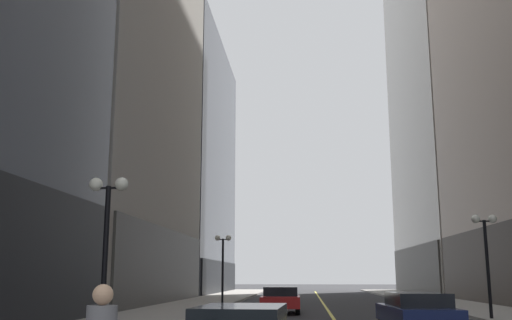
{
  "coord_description": "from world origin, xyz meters",
  "views": [
    {
      "loc": [
        -1.25,
        -4.44,
        1.85
      ],
      "look_at": [
        -3.58,
        23.76,
        7.54
      ],
      "focal_mm": 40.67,
      "sensor_mm": 36.0,
      "label": 1
    }
  ],
  "objects": [
    {
      "name": "street_lamp_left_near",
      "position": [
        -6.4,
        10.39,
        3.26
      ],
      "size": [
        1.06,
        0.36,
        4.43
      ],
      "color": "black",
      "rests_on": "ground"
    },
    {
      "name": "sidewalk_right",
      "position": [
        8.25,
        35.0,
        0.07
      ],
      "size": [
        4.5,
        78.0,
        0.15
      ],
      "primitive_type": "cube",
      "color": "#9E9991",
      "rests_on": "ground"
    },
    {
      "name": "car_navy",
      "position": [
        2.45,
        15.81,
        0.72
      ],
      "size": [
        2.14,
        4.85,
        1.32
      ],
      "color": "#141E4C",
      "rests_on": "ground"
    },
    {
      "name": "street_lamp_right_mid",
      "position": [
        6.4,
        20.93,
        3.26
      ],
      "size": [
        1.06,
        0.36,
        4.43
      ],
      "color": "black",
      "rests_on": "ground"
    },
    {
      "name": "sidewalk_left",
      "position": [
        -8.25,
        35.0,
        0.07
      ],
      "size": [
        4.5,
        78.0,
        0.15
      ],
      "primitive_type": "cube",
      "color": "#9E9991",
      "rests_on": "ground"
    },
    {
      "name": "street_lamp_left_far",
      "position": [
        -6.4,
        32.38,
        3.26
      ],
      "size": [
        1.06,
        0.36,
        4.43
      ],
      "color": "black",
      "rests_on": "ground"
    },
    {
      "name": "ground_plane",
      "position": [
        0.0,
        35.0,
        0.0
      ],
      "size": [
        200.0,
        200.0,
        0.0
      ],
      "primitive_type": "plane",
      "color": "#2D2D30"
    },
    {
      "name": "car_red",
      "position": [
        -2.49,
        26.06,
        0.72
      ],
      "size": [
        2.0,
        4.15,
        1.32
      ],
      "color": "#B21919",
      "rests_on": "ground"
    },
    {
      "name": "lane_centre_stripe",
      "position": [
        0.0,
        35.0,
        0.0
      ],
      "size": [
        0.16,
        70.0,
        0.01
      ],
      "primitive_type": "cube",
      "color": "#E5D64C",
      "rests_on": "ground"
    },
    {
      "name": "building_left_far",
      "position": [
        -17.21,
        60.0,
        14.38
      ],
      "size": [
        13.62,
        26.0,
        28.87
      ],
      "color": "#4C515B",
      "rests_on": "ground"
    }
  ]
}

